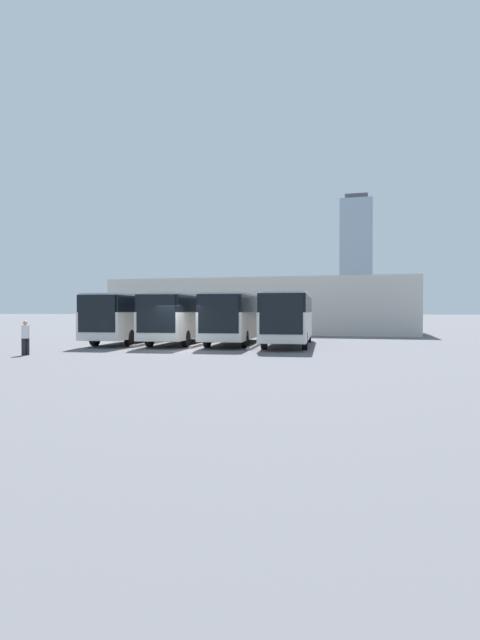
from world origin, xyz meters
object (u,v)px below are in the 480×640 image
bus_3 (133,316)px  pedestrian (25,337)px  bus_1 (236,317)px  bus_0 (289,317)px  bus_2 (183,316)px

bus_3 → pedestrian: 10.10m
bus_1 → bus_3: (7.15, 0.56, 0.00)m
bus_0 → bus_3: 10.72m
pedestrian → bus_0: bearing=-28.9°
bus_1 → bus_2: same height
bus_0 → pedestrian: (11.46, 10.09, -0.89)m
bus_1 → pedestrian: bearing=48.4°
bus_1 → pedestrian: 13.24m
bus_2 → bus_3: (3.57, 0.25, 0.00)m
bus_0 → bus_3: same height
bus_3 → pedestrian: bearing=80.9°
bus_2 → pedestrian: size_ratio=6.59×
bus_0 → bus_2: same height
bus_0 → pedestrian: bearing=36.5°
bus_3 → bus_2: bearing=179.0°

